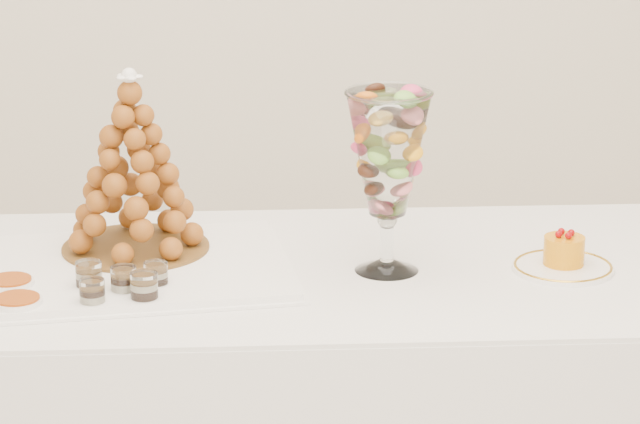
{
  "coord_description": "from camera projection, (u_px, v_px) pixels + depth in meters",
  "views": [
    {
      "loc": [
        -0.19,
        -2.55,
        1.83
      ],
      "look_at": [
        -0.01,
        0.22,
        0.95
      ],
      "focal_mm": 85.0,
      "sensor_mm": 36.0,
      "label": 1
    }
  ],
  "objects": [
    {
      "name": "lace_tray",
      "position": [
        132.0,
        269.0,
        3.09
      ],
      "size": [
        0.68,
        0.55,
        0.02
      ],
      "primitive_type": "cube",
      "rotation": [
        0.0,
        0.0,
        0.12
      ],
      "color": "white",
      "rests_on": "buffet_table"
    },
    {
      "name": "macaron_vase",
      "position": [
        388.0,
        156.0,
        3.04
      ],
      "size": [
        0.17,
        0.17,
        0.37
      ],
      "color": "white",
      "rests_on": "buffet_table"
    },
    {
      "name": "cake_plate",
      "position": [
        563.0,
        268.0,
        3.11
      ],
      "size": [
        0.21,
        0.21,
        0.01
      ],
      "primitive_type": "cylinder",
      "color": "white",
      "rests_on": "buffet_table"
    },
    {
      "name": "verrine_a",
      "position": [
        89.0,
        279.0,
        2.96
      ],
      "size": [
        0.06,
        0.06,
        0.07
      ],
      "primitive_type": "cylinder",
      "rotation": [
        0.0,
        0.0,
        -0.07
      ],
      "color": "white",
      "rests_on": "buffet_table"
    },
    {
      "name": "verrine_b",
      "position": [
        124.0,
        284.0,
        2.94
      ],
      "size": [
        0.06,
        0.06,
        0.07
      ],
      "primitive_type": "cylinder",
      "rotation": [
        0.0,
        0.0,
        -0.23
      ],
      "color": "white",
      "rests_on": "buffet_table"
    },
    {
      "name": "verrine_c",
      "position": [
        156.0,
        278.0,
        2.98
      ],
      "size": [
        0.05,
        0.05,
        0.06
      ],
      "primitive_type": "cylinder",
      "rotation": [
        0.0,
        0.0,
        0.11
      ],
      "color": "white",
      "rests_on": "buffet_table"
    },
    {
      "name": "verrine_d",
      "position": [
        92.0,
        296.0,
        2.88
      ],
      "size": [
        0.05,
        0.05,
        0.07
      ],
      "primitive_type": "cylinder",
      "rotation": [
        0.0,
        0.0,
        0.1
      ],
      "color": "white",
      "rests_on": "buffet_table"
    },
    {
      "name": "verrine_e",
      "position": [
        144.0,
        290.0,
        2.9
      ],
      "size": [
        0.06,
        0.06,
        0.07
      ],
      "primitive_type": "cylinder",
      "rotation": [
        0.0,
        0.0,
        -0.19
      ],
      "color": "white",
      "rests_on": "buffet_table"
    },
    {
      "name": "ramekin_back",
      "position": [
        10.0,
        287.0,
        2.98
      ],
      "size": [
        0.09,
        0.09,
        0.03
      ],
      "primitive_type": "cylinder",
      "color": "white",
      "rests_on": "buffet_table"
    },
    {
      "name": "ramekin_front",
      "position": [
        17.0,
        306.0,
        2.88
      ],
      "size": [
        0.1,
        0.1,
        0.03
      ],
      "primitive_type": "cylinder",
      "color": "white",
      "rests_on": "buffet_table"
    },
    {
      "name": "croquembouche",
      "position": [
        132.0,
        163.0,
        3.12
      ],
      "size": [
        0.31,
        0.31,
        0.39
      ],
      "rotation": [
        0.0,
        0.0,
        -0.16
      ],
      "color": "brown",
      "rests_on": "lace_tray"
    },
    {
      "name": "mousse_cake",
      "position": [
        564.0,
        250.0,
        3.11
      ],
      "size": [
        0.08,
        0.08,
        0.07
      ],
      "color": "orange",
      "rests_on": "cake_plate"
    }
  ]
}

